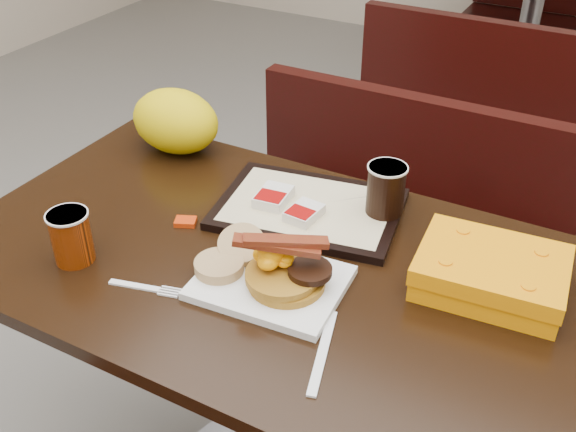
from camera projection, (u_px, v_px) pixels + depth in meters
The scene contains 22 objects.
table_near at pixel (267, 392), 1.49m from camera, with size 1.20×0.70×0.75m, color black, non-canonical shape.
bench_near_n at pixel (385, 235), 2.01m from camera, with size 1.00×0.46×0.72m, color black, non-canonical shape.
table_far at pixel (526, 40), 3.39m from camera, with size 1.20×0.70×0.75m, color black, non-canonical shape.
bench_far_s at pixel (489, 92), 2.89m from camera, with size 1.00×0.46×0.72m, color black, non-canonical shape.
bench_far_n at pixel (552, 6), 3.91m from camera, with size 1.00×0.46×0.72m, color black, non-canonical shape.
platter at pixel (271, 283), 1.20m from camera, with size 0.26×0.20×0.02m, color white.
pancake_stack at pixel (287, 278), 1.18m from camera, with size 0.14×0.14×0.03m, color #AB791C.
sausage_patty at pixel (310, 270), 1.16m from camera, with size 0.08×0.08×0.01m, color black.
scrambled_eggs at pixel (272, 254), 1.17m from camera, with size 0.09×0.08×0.05m, color #F8AE04.
bacon_strips at pixel (277, 244), 1.15m from camera, with size 0.15×0.07×0.01m, color #4E050E, non-canonical shape.
muffin_bottom at pixel (219, 266), 1.21m from camera, with size 0.09×0.09×0.02m, color tan.
muffin_top at pixel (242, 245), 1.25m from camera, with size 0.09×0.09×0.02m, color tan.
coffee_cup_near at pixel (71, 237), 1.24m from camera, with size 0.07×0.07×0.10m, color #9A2F05.
fork at pixel (135, 286), 1.20m from camera, with size 0.13×0.02×0.00m, color white, non-canonical shape.
knife at pixel (323, 351), 1.07m from camera, with size 0.19×0.02×0.00m, color white.
condiment_syrup at pixel (186, 222), 1.37m from camera, with size 0.04×0.03×0.01m, color #BB2D08.
tray at pixel (309, 209), 1.40m from camera, with size 0.37×0.26×0.02m, color black.
hashbrown_sleeve_left at pixel (274, 197), 1.40m from camera, with size 0.06×0.08×0.02m, color silver.
hashbrown_sleeve_right at pixel (304, 213), 1.35m from camera, with size 0.06×0.08×0.02m, color silver.
coffee_cup_far at pixel (386, 189), 1.35m from camera, with size 0.08×0.08×0.10m, color black.
clamshell at pixel (491, 273), 1.18m from camera, with size 0.25×0.19×0.07m, color orange.
paper_bag at pixel (176, 121), 1.59m from camera, with size 0.22×0.16×0.15m, color #F9ED08.
Camera 1 is at (0.53, -0.88, 1.52)m, focal length 42.29 mm.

